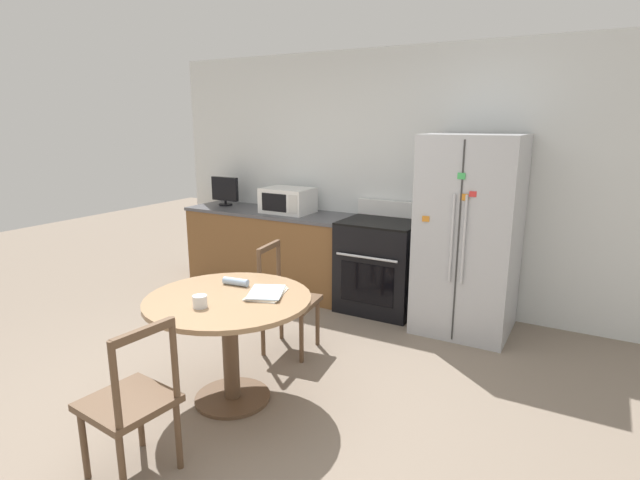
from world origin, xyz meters
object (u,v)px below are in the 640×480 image
object	(u,v)px
refrigerator	(469,235)
countertop_tv	(225,190)
candle_glass	(200,302)
microwave	(288,200)
dining_chair_near	(131,403)
dining_chair_far	(287,301)
oven_range	(380,265)

from	to	relation	value
refrigerator	countertop_tv	xyz separation A→B (m)	(-2.91, 0.12, 0.19)
candle_glass	refrigerator	bearing A→B (deg)	63.86
microwave	dining_chair_near	xyz separation A→B (m)	(0.96, -2.98, -0.60)
refrigerator	dining_chair_far	world-z (taller)	refrigerator
oven_range	dining_chair_near	distance (m)	2.96
candle_glass	dining_chair_near	bearing A→B (deg)	-83.49
oven_range	dining_chair_far	world-z (taller)	oven_range
countertop_tv	microwave	bearing A→B (deg)	-2.02
dining_chair_near	oven_range	bearing A→B (deg)	2.45
dining_chair_far	candle_glass	xyz separation A→B (m)	(0.06, -1.08, 0.35)
refrigerator	candle_glass	bearing A→B (deg)	-116.14
countertop_tv	dining_chair_near	size ratio (longest dim) A/B	0.40
dining_chair_near	dining_chair_far	xyz separation A→B (m)	(-0.14, 1.70, 0.00)
oven_range	candle_glass	distance (m)	2.36
dining_chair_near	candle_glass	xyz separation A→B (m)	(-0.07, 0.62, 0.35)
oven_range	dining_chair_far	distance (m)	1.29
refrigerator	microwave	size ratio (longest dim) A/B	3.32
microwave	dining_chair_far	xyz separation A→B (m)	(0.82, -1.28, -0.60)
microwave	candle_glass	xyz separation A→B (m)	(0.89, -2.36, -0.25)
refrigerator	countertop_tv	size ratio (longest dim) A/B	4.88
oven_range	microwave	bearing A→B (deg)	178.70
refrigerator	candle_glass	size ratio (longest dim) A/B	19.60
microwave	dining_chair_far	size ratio (longest dim) A/B	0.59
refrigerator	dining_chair_near	world-z (taller)	refrigerator
refrigerator	oven_range	distance (m)	0.97
dining_chair_far	candle_glass	size ratio (longest dim) A/B	9.94
countertop_tv	candle_glass	size ratio (longest dim) A/B	4.02
oven_range	countertop_tv	xyz separation A→B (m)	(-2.04, 0.06, 0.61)
oven_range	countertop_tv	size ratio (longest dim) A/B	2.96
oven_range	candle_glass	xyz separation A→B (m)	(-0.24, -2.33, 0.32)
countertop_tv	dining_chair_far	bearing A→B (deg)	-37.12
dining_chair_near	microwave	bearing A→B (deg)	23.48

